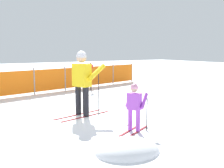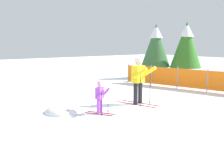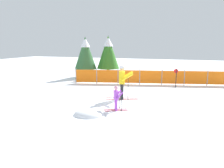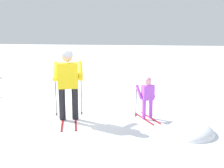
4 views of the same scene
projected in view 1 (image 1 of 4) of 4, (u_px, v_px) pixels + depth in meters
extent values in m
plane|color=white|center=(83.00, 113.00, 8.21)|extent=(60.00, 60.00, 0.00)
cube|color=maroon|center=(78.00, 114.00, 7.98)|extent=(1.66, 0.49, 0.02)
cube|color=maroon|center=(86.00, 116.00, 7.77)|extent=(1.66, 0.49, 0.02)
cylinder|color=black|center=(78.00, 100.00, 7.93)|extent=(0.16, 0.16, 0.81)
cylinder|color=black|center=(86.00, 102.00, 7.71)|extent=(0.16, 0.16, 0.81)
cube|color=yellow|center=(82.00, 75.00, 7.73)|extent=(0.41, 0.56, 0.63)
cylinder|color=yellow|center=(82.00, 71.00, 8.14)|extent=(0.63, 0.28, 0.45)
cylinder|color=yellow|center=(97.00, 72.00, 7.71)|extent=(0.63, 0.28, 0.45)
sphere|color=#D8AD8C|center=(81.00, 58.00, 7.67)|extent=(0.27, 0.27, 0.27)
sphere|color=silver|center=(81.00, 56.00, 7.67)|extent=(0.28, 0.28, 0.28)
cylinder|color=black|center=(83.00, 91.00, 8.26)|extent=(0.02, 0.02, 1.26)
cylinder|color=black|center=(83.00, 110.00, 8.33)|extent=(0.07, 0.07, 0.01)
cylinder|color=black|center=(99.00, 93.00, 7.81)|extent=(0.02, 0.02, 1.26)
cylinder|color=black|center=(99.00, 113.00, 7.88)|extent=(0.07, 0.07, 0.01)
cube|color=maroon|center=(130.00, 130.00, 6.43)|extent=(0.92, 0.53, 0.02)
cube|color=maroon|center=(138.00, 131.00, 6.33)|extent=(0.92, 0.53, 0.02)
cylinder|color=#B24CD8|center=(130.00, 120.00, 6.40)|extent=(0.10, 0.10, 0.49)
cylinder|color=#B24CD8|center=(138.00, 121.00, 6.30)|extent=(0.10, 0.10, 0.49)
cube|color=#B24CD8|center=(134.00, 101.00, 6.30)|extent=(0.30, 0.35, 0.38)
cylinder|color=#B24CD8|center=(129.00, 99.00, 6.50)|extent=(0.31, 0.22, 0.34)
cylinder|color=#B24CD8|center=(144.00, 101.00, 6.32)|extent=(0.31, 0.22, 0.34)
sphere|color=#D8AD8C|center=(134.00, 89.00, 6.26)|extent=(0.16, 0.16, 0.16)
sphere|color=pink|center=(134.00, 87.00, 6.26)|extent=(0.17, 0.17, 0.17)
cylinder|color=black|center=(129.00, 112.00, 6.62)|extent=(0.02, 0.02, 0.76)
cylinder|color=black|center=(129.00, 125.00, 6.66)|extent=(0.07, 0.07, 0.01)
cylinder|color=black|center=(147.00, 115.00, 6.39)|extent=(0.02, 0.02, 0.76)
cylinder|color=black|center=(147.00, 128.00, 6.43)|extent=(0.07, 0.07, 0.01)
cylinder|color=gray|center=(34.00, 81.00, 11.52)|extent=(0.06, 0.06, 1.09)
cylinder|color=gray|center=(65.00, 78.00, 12.62)|extent=(0.06, 0.06, 1.09)
cylinder|color=gray|center=(91.00, 76.00, 13.72)|extent=(0.06, 0.06, 1.09)
cylinder|color=gray|center=(113.00, 74.00, 14.82)|extent=(0.06, 0.06, 1.09)
cylinder|color=gray|center=(132.00, 72.00, 15.92)|extent=(0.06, 0.06, 1.09)
cube|color=orange|center=(16.00, 83.00, 10.97)|extent=(1.51, 0.40, 0.92)
cube|color=orange|center=(50.00, 80.00, 12.07)|extent=(1.51, 0.40, 0.92)
cube|color=orange|center=(79.00, 77.00, 13.17)|extent=(1.51, 0.40, 0.92)
cube|color=orange|center=(102.00, 75.00, 14.27)|extent=(1.51, 0.40, 0.92)
cube|color=orange|center=(123.00, 73.00, 15.37)|extent=(1.51, 0.40, 0.92)
cylinder|color=black|center=(91.00, 77.00, 12.64)|extent=(0.05, 0.05, 1.25)
cylinder|color=red|center=(90.00, 66.00, 12.57)|extent=(0.28, 0.06, 0.28)
ellipsoid|color=white|center=(128.00, 152.00, 5.11)|extent=(1.23, 1.05, 0.49)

